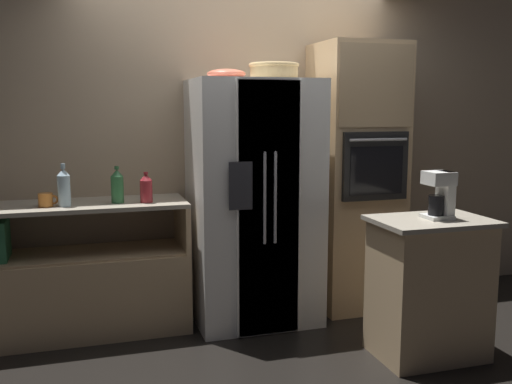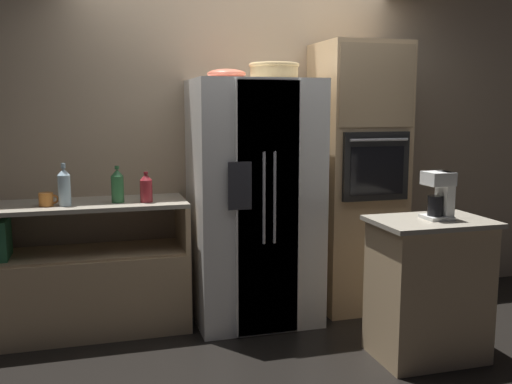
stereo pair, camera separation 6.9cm
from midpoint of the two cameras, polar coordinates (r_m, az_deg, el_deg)
name	(u,v)px [view 1 (the left image)]	position (r m, az deg, el deg)	size (l,w,h in m)	color
ground_plane	(254,321)	(4.43, -0.67, -12.78)	(20.00, 20.00, 0.00)	black
wall_back	(237,133)	(4.59, -2.34, 5.89)	(12.00, 0.06, 2.80)	tan
counter_left	(85,285)	(4.32, -17.18, -8.92)	(1.42, 0.55, 0.94)	tan
refrigerator	(254,202)	(4.26, -0.68, -1.03)	(0.91, 0.76, 1.81)	white
wall_oven	(356,177)	(4.61, 9.52, 1.46)	(0.64, 0.67, 2.10)	tan
island_counter	(429,288)	(3.87, 16.40, -9.15)	(0.73, 0.51, 0.91)	tan
wicker_basket	(274,70)	(4.18, 1.32, 12.06)	(0.36, 0.36, 0.11)	tan
fruit_bowl	(226,74)	(4.20, -3.46, 11.69)	(0.28, 0.28, 0.07)	#DB664C
bottle_tall	(64,187)	(4.06, -19.12, 0.45)	(0.08, 0.08, 0.29)	silver
bottle_short	(146,188)	(4.08, -11.41, 0.40)	(0.09, 0.09, 0.22)	maroon
bottle_wide	(117,186)	(4.11, -14.17, 0.59)	(0.09, 0.09, 0.26)	#33723F
mug	(46,200)	(4.10, -20.72, -0.75)	(0.13, 0.10, 0.09)	orange
coffee_maker	(441,193)	(3.76, 17.48, -0.11)	(0.16, 0.16, 0.30)	white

